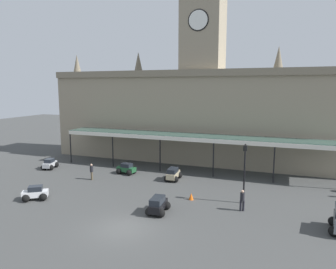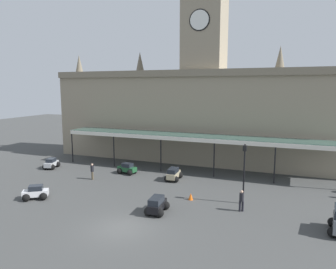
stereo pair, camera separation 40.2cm
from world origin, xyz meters
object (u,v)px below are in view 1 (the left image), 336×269
Objects in this scene: car_green_sedan at (126,169)px; car_silver_sedan at (50,164)px; traffic_cone at (191,196)px; car_white_sedan at (35,194)px; victorian_lamppost at (245,167)px; pedestrian_crossing_forecourt at (242,200)px; pedestrian_near_entrance at (92,171)px; car_beige_estate at (173,175)px; car_black_estate at (158,206)px.

car_green_sedan and car_silver_sedan have the same top height.
car_white_sedan is at bearing -159.54° from traffic_cone.
traffic_cone is (-4.23, -0.76, -2.78)m from victorian_lamppost.
car_white_sedan is 1.35× the size of pedestrian_crossing_forecourt.
car_beige_estate is at bearing 19.75° from pedestrian_near_entrance.
car_black_estate is at bearing -156.04° from pedestrian_crossing_forecourt.
car_beige_estate reaches higher than traffic_cone.
pedestrian_near_entrance is at bearing -125.75° from car_green_sedan.
car_silver_sedan is (-15.00, -0.82, -0.06)m from car_beige_estate.
car_black_estate is at bearing -113.62° from traffic_cone.
traffic_cone is (3.35, -4.83, -0.27)m from car_beige_estate.
traffic_cone is at bearing -55.24° from car_beige_estate.
car_white_sedan is 13.19m from traffic_cone.
car_green_sedan is 3.96m from pedestrian_near_entrance.
car_beige_estate is 1.38× the size of pedestrian_near_entrance.
car_black_estate is (10.79, 1.04, 0.06)m from car_white_sedan.
car_white_sedan is at bearing -174.49° from car_black_estate.
car_white_sedan is 10.84m from car_black_estate.
car_beige_estate is 13.04m from car_white_sedan.
car_white_sedan is at bearing -133.65° from car_beige_estate.
car_beige_estate is 5.88m from traffic_cone.
car_silver_sedan is 18.42m from car_black_estate.
car_green_sedan is 3.59× the size of traffic_cone.
car_silver_sedan is 23.23m from pedestrian_crossing_forecourt.
pedestrian_crossing_forecourt is 1.00× the size of pedestrian_near_entrance.
car_black_estate is 3.90m from traffic_cone.
car_beige_estate is at bearing 102.03° from car_black_estate.
victorian_lamppost is (5.79, 4.33, 2.51)m from car_black_estate.
car_green_sedan is at bearing 155.16° from pedestrian_crossing_forecourt.
pedestrian_near_entrance reaches higher than car_silver_sedan.
car_white_sedan is 3.77× the size of traffic_cone.
victorian_lamppost is at bearing -4.59° from pedestrian_near_entrance.
car_green_sedan is 10.33m from traffic_cone.
car_beige_estate is at bearing 151.78° from victorian_lamppost.
car_beige_estate is 15.02m from car_silver_sedan.
victorian_lamppost reaches higher than car_black_estate.
car_beige_estate is 1.04× the size of car_silver_sedan.
pedestrian_near_entrance reaches higher than car_white_sedan.
car_white_sedan reaches higher than traffic_cone.
pedestrian_crossing_forecourt is at bearing -86.30° from victorian_lamppost.
victorian_lamppost reaches higher than car_white_sedan.
car_beige_estate is at bearing 46.35° from car_white_sedan.
car_green_sedan is at bearing 161.36° from victorian_lamppost.
pedestrian_near_entrance is 2.80× the size of traffic_cone.
pedestrian_crossing_forecourt reaches higher than car_silver_sedan.
pedestrian_crossing_forecourt is at bearing 23.96° from car_black_estate.
victorian_lamppost is 8.31× the size of traffic_cone.
car_black_estate reaches higher than car_white_sedan.
car_beige_estate and car_black_estate have the same top height.
car_black_estate is at bearing -49.97° from car_green_sedan.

